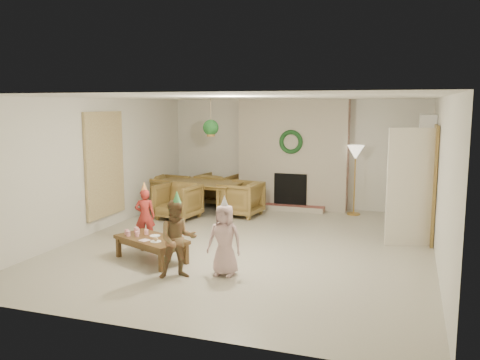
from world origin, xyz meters
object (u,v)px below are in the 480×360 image
at_px(dining_chair_near, 178,201).
at_px(child_pink, 225,240).
at_px(dining_chair_right, 241,199).
at_px(child_plaid, 178,239).
at_px(coffee_table_top, 151,239).
at_px(child_red, 145,216).
at_px(dining_chair_far, 217,189).
at_px(dining_table, 199,196).
at_px(dining_chair_left, 167,192).

xyz_separation_m(dining_chair_near, child_pink, (2.16, -2.97, 0.13)).
relative_size(dining_chair_near, child_pink, 0.81).
height_order(dining_chair_right, child_plaid, child_plaid).
height_order(dining_chair_near, dining_chair_right, same).
relative_size(dining_chair_right, child_plaid, 0.75).
xyz_separation_m(dining_chair_near, coffee_table_top, (0.86, -2.72, -0.04)).
height_order(dining_chair_near, child_pink, child_pink).
relative_size(coffee_table_top, child_red, 1.23).
bearing_deg(dining_chair_far, child_red, 98.24).
distance_m(dining_table, child_pink, 4.33).
bearing_deg(dining_chair_right, dining_table, -90.00).
relative_size(dining_chair_far, dining_chair_left, 1.00).
distance_m(child_red, child_pink, 2.20).
height_order(dining_chair_far, dining_chair_right, same).
height_order(dining_chair_right, child_red, child_red).
bearing_deg(dining_table, dining_chair_left, 180.00).
relative_size(dining_chair_near, dining_chair_far, 1.00).
xyz_separation_m(dining_chair_right, coffee_table_top, (-0.29, -3.42, -0.04)).
xyz_separation_m(dining_table, dining_chair_far, (0.11, 0.84, 0.04)).
bearing_deg(dining_chair_right, coffee_table_top, 2.48).
xyz_separation_m(dining_table, child_plaid, (1.48, -4.13, 0.21)).
bearing_deg(dining_table, child_red, -79.18).
relative_size(dining_chair_right, child_pink, 0.81).
xyz_separation_m(dining_table, child_pink, (2.05, -3.81, 0.17)).
distance_m(dining_chair_far, child_red, 3.53).
distance_m(dining_table, dining_chair_right, 1.06).
xyz_separation_m(dining_chair_left, child_pink, (2.89, -3.92, 0.13)).
xyz_separation_m(dining_chair_left, child_red, (1.00, -2.80, 0.10)).
relative_size(dining_chair_left, child_plaid, 0.75).
bearing_deg(child_pink, coffee_table_top, 167.87).
distance_m(dining_chair_left, child_red, 2.97).
relative_size(dining_chair_near, child_red, 0.87).
bearing_deg(dining_chair_left, child_red, -152.92).
bearing_deg(child_pink, dining_chair_far, 111.58).
bearing_deg(dining_table, dining_chair_near, -90.00).
relative_size(dining_table, child_pink, 1.91).
distance_m(dining_chair_right, child_red, 2.71).
bearing_deg(dining_chair_near, coffee_table_top, -64.96).
relative_size(dining_chair_right, child_red, 0.87).
relative_size(dining_table, child_plaid, 1.76).
relative_size(dining_table, coffee_table_top, 1.65).
distance_m(dining_chair_left, child_pink, 4.87).
relative_size(dining_chair_far, child_red, 0.87).
bearing_deg(dining_chair_left, dining_chair_far, -45.00).
distance_m(dining_chair_left, child_plaid, 4.84).
height_order(dining_table, child_plaid, child_plaid).
relative_size(dining_table, dining_chair_near, 2.34).
relative_size(dining_table, dining_chair_far, 2.34).
relative_size(dining_chair_near, dining_chair_left, 1.00).
height_order(dining_chair_left, child_red, child_red).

